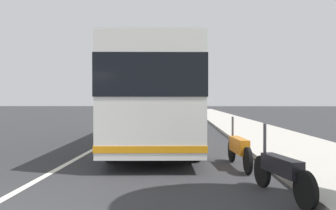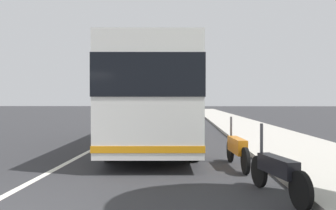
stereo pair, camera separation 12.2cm
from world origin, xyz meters
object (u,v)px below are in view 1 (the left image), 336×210
at_px(coach_bus, 156,96).
at_px(car_oncoming, 180,108).
at_px(motorcycle_mid_row, 239,149).
at_px(car_ahead_same_lane, 136,109).
at_px(car_behind_bus, 168,111).
at_px(motorcycle_by_tree, 281,171).

distance_m(coach_bus, car_oncoming, 35.51).
height_order(motorcycle_mid_row, car_oncoming, car_oncoming).
relative_size(motorcycle_mid_row, car_ahead_same_lane, 0.50).
distance_m(motorcycle_mid_row, car_ahead_same_lane, 33.28).
distance_m(coach_bus, car_behind_bus, 22.80).
distance_m(car_ahead_same_lane, car_behind_bus, 6.60).
bearing_deg(car_behind_bus, car_oncoming, -3.68).
bearing_deg(car_oncoming, motorcycle_by_tree, 179.04).
bearing_deg(motorcycle_by_tree, coach_bus, 8.18).
height_order(coach_bus, car_behind_bus, coach_bus).
height_order(coach_bus, car_oncoming, coach_bus).
bearing_deg(motorcycle_mid_row, coach_bus, 23.87).
relative_size(car_ahead_same_lane, car_behind_bus, 1.03).
bearing_deg(motorcycle_mid_row, car_behind_bus, 1.41).
xyz_separation_m(motorcycle_by_tree, car_ahead_same_lane, (35.37, 7.12, 0.23)).
bearing_deg(motorcycle_mid_row, car_ahead_same_lane, 7.22).
xyz_separation_m(car_ahead_same_lane, car_behind_bus, (-5.30, -3.95, 0.01)).
relative_size(coach_bus, car_behind_bus, 2.59).
xyz_separation_m(coach_bus, motorcycle_mid_row, (-4.52, -2.45, -1.41)).
height_order(car_ahead_same_lane, car_behind_bus, car_behind_bus).
xyz_separation_m(coach_bus, car_ahead_same_lane, (28.05, 4.38, -1.21)).
relative_size(car_oncoming, car_behind_bus, 1.01).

